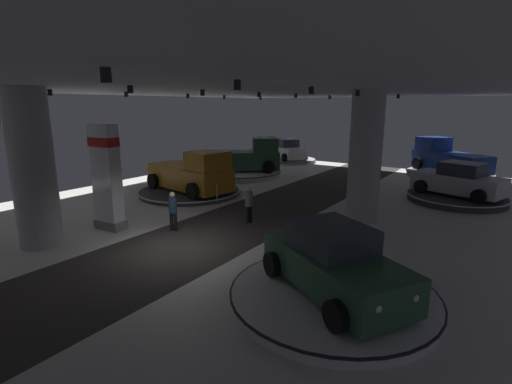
% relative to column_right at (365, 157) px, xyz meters
% --- Properties ---
extents(ground, '(24.00, 44.00, 0.06)m').
position_rel_column_right_xyz_m(ground, '(-4.19, -6.86, -2.77)').
color(ground, silver).
extents(ceiling_with_spotlights, '(24.00, 44.00, 0.39)m').
position_rel_column_right_xyz_m(ceiling_with_spotlights, '(-4.20, -6.86, 2.80)').
color(ceiling_with_spotlights, silver).
extents(column_right, '(1.35, 1.35, 5.50)m').
position_rel_column_right_xyz_m(column_right, '(0.00, 0.00, 0.00)').
color(column_right, '#ADADB2').
rests_on(column_right, ground).
extents(column_left, '(1.43, 1.43, 5.50)m').
position_rel_column_right_xyz_m(column_left, '(-8.48, -9.32, 0.00)').
color(column_left, '#ADADB2').
rests_on(column_left, ground).
extents(brand_sign_pylon, '(1.32, 0.76, 4.20)m').
position_rel_column_right_xyz_m(brand_sign_pylon, '(-7.99, -6.84, -0.58)').
color(brand_sign_pylon, slate).
rests_on(brand_sign_pylon, ground).
extents(display_platform_deep_left, '(5.04, 5.04, 0.24)m').
position_rel_column_right_xyz_m(display_platform_deep_left, '(-11.31, 13.26, -2.61)').
color(display_platform_deep_left, '#B7B7BC').
rests_on(display_platform_deep_left, ground).
extents(display_car_deep_left, '(4.50, 3.80, 1.71)m').
position_rel_column_right_xyz_m(display_car_deep_left, '(-11.33, 13.28, -1.74)').
color(display_car_deep_left, silver).
rests_on(display_car_deep_left, display_platform_deep_left).
extents(display_platform_near_right, '(5.24, 5.24, 0.30)m').
position_rel_column_right_xyz_m(display_platform_near_right, '(1.76, -7.24, -2.58)').
color(display_platform_near_right, silver).
rests_on(display_platform_near_right, ground).
extents(display_car_near_right, '(4.53, 3.71, 1.71)m').
position_rel_column_right_xyz_m(display_car_near_right, '(1.74, -7.22, -1.68)').
color(display_car_near_right, '#2D5638').
rests_on(display_car_near_right, display_platform_near_right).
extents(display_platform_far_left, '(5.68, 5.68, 0.36)m').
position_rel_column_right_xyz_m(display_platform_far_left, '(-10.65, 5.55, -2.55)').
color(display_platform_far_left, silver).
rests_on(display_platform_far_left, ground).
extents(pickup_truck_far_left, '(5.48, 4.89, 2.30)m').
position_rel_column_right_xyz_m(pickup_truck_far_left, '(-10.39, 5.75, -1.45)').
color(pickup_truck_far_left, '#2D5638').
rests_on(pickup_truck_far_left, display_platform_far_left).
extents(display_platform_far_right, '(4.82, 4.82, 0.35)m').
position_rel_column_right_xyz_m(display_platform_far_right, '(2.95, 5.95, -2.56)').
color(display_platform_far_right, '#333338').
rests_on(display_platform_far_right, ground).
extents(display_car_far_right, '(4.55, 3.18, 1.71)m').
position_rel_column_right_xyz_m(display_car_far_right, '(2.98, 5.94, -1.63)').
color(display_car_far_right, silver).
rests_on(display_car_far_right, display_platform_far_right).
extents(display_platform_deep_right, '(5.68, 5.68, 0.30)m').
position_rel_column_right_xyz_m(display_platform_deep_right, '(1.58, 13.58, -2.58)').
color(display_platform_deep_right, '#B7B7BC').
rests_on(display_platform_deep_right, ground).
extents(pickup_truck_deep_right, '(5.51, 4.85, 2.30)m').
position_rel_column_right_xyz_m(pickup_truck_deep_right, '(1.32, 13.77, -1.51)').
color(pickup_truck_deep_right, navy).
rests_on(pickup_truck_deep_right, display_platform_deep_right).
extents(display_platform_mid_left, '(5.68, 5.68, 0.23)m').
position_rel_column_right_xyz_m(display_platform_mid_left, '(-9.65, -0.62, -2.62)').
color(display_platform_mid_left, '#333338').
rests_on(display_platform_mid_left, ground).
extents(pickup_truck_mid_left, '(5.57, 3.34, 2.30)m').
position_rel_column_right_xyz_m(pickup_truck_mid_left, '(-9.33, -0.67, -1.58)').
color(pickup_truck_mid_left, '#B77519').
rests_on(pickup_truck_mid_left, display_platform_mid_left).
extents(visitor_walking_near, '(0.32, 0.32, 1.59)m').
position_rel_column_right_xyz_m(visitor_walking_near, '(-5.68, -5.60, -1.84)').
color(visitor_walking_near, black).
rests_on(visitor_walking_near, ground).
extents(visitor_walking_far, '(0.32, 0.32, 1.59)m').
position_rel_column_right_xyz_m(visitor_walking_far, '(-3.80, -3.09, -1.84)').
color(visitor_walking_far, black).
rests_on(visitor_walking_far, ground).
extents(stanchion_a, '(0.28, 0.28, 1.01)m').
position_rel_column_right_xyz_m(stanchion_a, '(-7.01, -1.36, -2.38)').
color(stanchion_a, '#333338').
rests_on(stanchion_a, ground).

